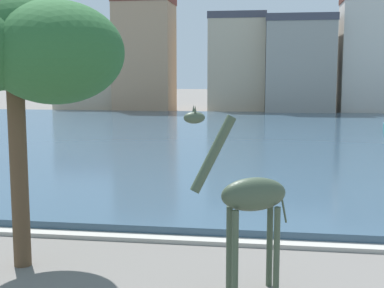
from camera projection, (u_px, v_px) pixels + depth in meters
harbor_water at (198, 137)px, 38.10m from camera, size 88.78×46.00×0.33m
quay_edge_coping at (87, 235)px, 15.32m from camera, size 88.78×0.50×0.12m
giraffe_statue at (248, 198)px, 11.22m from camera, size 2.22×1.31×4.07m
shade_tree at (18, 49)px, 12.44m from camera, size 4.92×4.57×6.65m
townhouse_end_terrace at (91, 78)px, 66.67m from camera, size 8.22×5.76×8.08m
townhouse_wide_warehouse at (145, 55)px, 63.63m from camera, size 6.83×5.91×13.61m
townhouse_tall_gabled at (238, 63)px, 64.15m from camera, size 6.82×5.75×11.77m
townhouse_corner_house at (299, 65)px, 61.50m from camera, size 7.77×8.02×11.13m
townhouse_narrow_midrow at (379, 55)px, 60.07m from camera, size 8.75×5.14×13.36m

